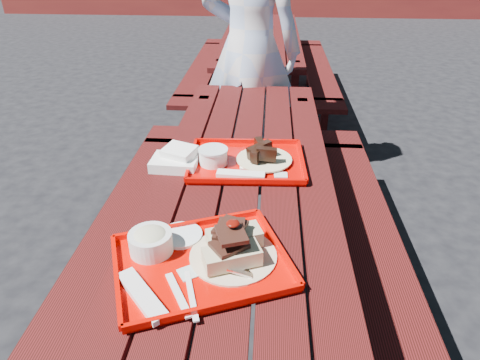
{
  "coord_description": "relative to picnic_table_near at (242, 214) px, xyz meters",
  "views": [
    {
      "loc": [
        0.1,
        -1.53,
        1.63
      ],
      "look_at": [
        0.0,
        -0.15,
        0.82
      ],
      "focal_mm": 32.0,
      "sensor_mm": 36.0,
      "label": 1
    }
  ],
  "objects": [
    {
      "name": "picnic_table_far",
      "position": [
        0.0,
        2.8,
        0.0
      ],
      "size": [
        1.41,
        2.4,
        0.75
      ],
      "color": "#4B0E10",
      "rests_on": "ground"
    },
    {
      "name": "picnic_table_near",
      "position": [
        0.0,
        0.0,
        0.0
      ],
      "size": [
        1.41,
        2.4,
        0.75
      ],
      "color": "#4B0E10",
      "rests_on": "ground"
    },
    {
      "name": "white_cloth",
      "position": [
        -0.29,
        0.07,
        0.22
      ],
      "size": [
        0.2,
        0.18,
        0.08
      ],
      "color": "white",
      "rests_on": "picnic_table_near"
    },
    {
      "name": "far_tray",
      "position": [
        0.0,
        0.1,
        0.21
      ],
      "size": [
        0.51,
        0.4,
        0.08
      ],
      "color": "#C30400",
      "rests_on": "picnic_table_near"
    },
    {
      "name": "near_tray",
      "position": [
        -0.1,
        -0.54,
        0.23
      ],
      "size": [
        0.61,
        0.55,
        0.16
      ],
      "color": "#CF0700",
      "rests_on": "picnic_table_near"
    },
    {
      "name": "person",
      "position": [
        -0.04,
        1.36,
        0.39
      ],
      "size": [
        0.8,
        0.64,
        1.9
      ],
      "primitive_type": "imported",
      "rotation": [
        0.0,
        0.0,
        2.85
      ],
      "color": "#AEC5ED",
      "rests_on": "ground"
    },
    {
      "name": "ground",
      "position": [
        0.0,
        0.0,
        -0.56
      ],
      "size": [
        60.0,
        60.0,
        0.0
      ],
      "primitive_type": "plane",
      "color": "black",
      "rests_on": "ground"
    }
  ]
}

